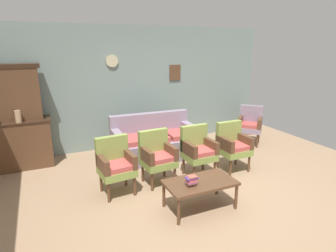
% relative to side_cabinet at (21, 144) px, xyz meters
% --- Properties ---
extents(ground_plane, '(7.68, 7.68, 0.00)m').
position_rel_side_cabinet_xyz_m(ground_plane, '(2.52, -2.25, -0.47)').
color(ground_plane, '#997A5B').
extents(wall_back_with_decor, '(6.40, 0.09, 2.70)m').
position_rel_side_cabinet_xyz_m(wall_back_with_decor, '(2.52, 0.38, 0.89)').
color(wall_back_with_decor, gray).
rests_on(wall_back_with_decor, ground).
extents(side_cabinet, '(1.16, 0.55, 0.93)m').
position_rel_side_cabinet_xyz_m(side_cabinet, '(0.00, 0.00, 0.00)').
color(side_cabinet, brown).
rests_on(side_cabinet, ground).
extents(cabinet_upper_hutch, '(0.99, 0.38, 1.03)m').
position_rel_side_cabinet_xyz_m(cabinet_upper_hutch, '(0.00, 0.08, 0.98)').
color(cabinet_upper_hutch, brown).
rests_on(cabinet_upper_hutch, side_cabinet).
extents(vase_on_cabinet, '(0.11, 0.11, 0.23)m').
position_rel_side_cabinet_xyz_m(vase_on_cabinet, '(0.04, -0.19, 0.58)').
color(vase_on_cabinet, tan).
rests_on(vase_on_cabinet, side_cabinet).
extents(floral_couch, '(1.74, 0.85, 0.90)m').
position_rel_side_cabinet_xyz_m(floral_couch, '(2.50, -0.61, -0.14)').
color(floral_couch, gray).
rests_on(floral_couch, ground).
extents(armchair_row_middle, '(0.56, 0.53, 0.90)m').
position_rel_side_cabinet_xyz_m(armchair_row_middle, '(1.40, -1.74, 0.03)').
color(armchair_row_middle, '#849947').
rests_on(armchair_row_middle, ground).
extents(armchair_by_doorway, '(0.55, 0.52, 0.90)m').
position_rel_side_cabinet_xyz_m(armchair_by_doorway, '(2.12, -1.68, 0.03)').
color(armchair_by_doorway, '#849947').
rests_on(armchair_by_doorway, ground).
extents(armchair_near_cabinet, '(0.53, 0.50, 0.90)m').
position_rel_side_cabinet_xyz_m(armchair_near_cabinet, '(2.90, -1.72, 0.03)').
color(armchair_near_cabinet, '#849947').
rests_on(armchair_near_cabinet, ground).
extents(armchair_near_couch_end, '(0.53, 0.50, 0.90)m').
position_rel_side_cabinet_xyz_m(armchair_near_couch_end, '(3.62, -1.77, 0.03)').
color(armchair_near_couch_end, '#849947').
rests_on(armchair_near_couch_end, ground).
extents(wingback_chair_by_fireplace, '(0.71, 0.71, 0.90)m').
position_rel_side_cabinet_xyz_m(wingback_chair_by_fireplace, '(4.88, -0.74, 0.03)').
color(wingback_chair_by_fireplace, gray).
rests_on(wingback_chair_by_fireplace, ground).
extents(coffee_table, '(1.00, 0.56, 0.42)m').
position_rel_side_cabinet_xyz_m(coffee_table, '(2.37, -2.68, -0.09)').
color(coffee_table, brown).
rests_on(coffee_table, ground).
extents(book_stack_on_table, '(0.16, 0.11, 0.14)m').
position_rel_side_cabinet_xyz_m(book_stack_on_table, '(2.20, -2.74, 0.03)').
color(book_stack_on_table, brown).
rests_on(book_stack_on_table, coffee_table).
extents(floor_vase_by_wall, '(0.24, 0.24, 0.70)m').
position_rel_side_cabinet_xyz_m(floor_vase_by_wall, '(5.37, -0.10, -0.12)').
color(floor_vase_by_wall, '#875A49').
rests_on(floor_vase_by_wall, ground).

